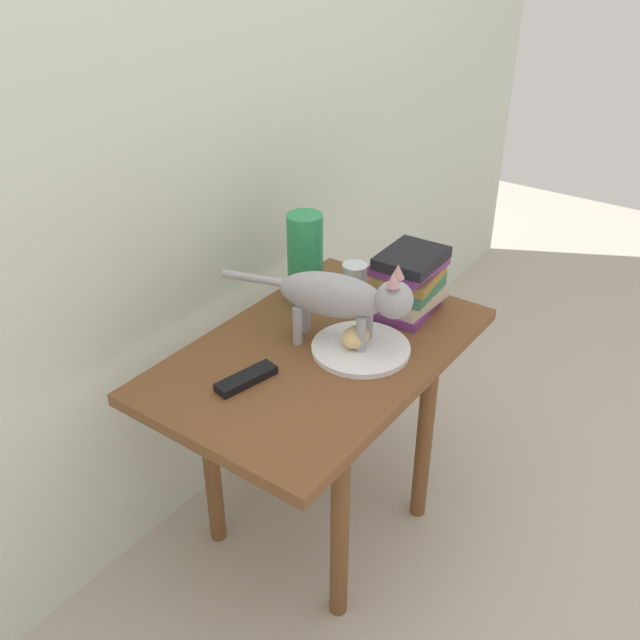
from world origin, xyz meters
The scene contains 10 objects.
ground_plane centered at (0.00, 0.00, 0.00)m, with size 6.00×6.00×0.00m, color #B2A899.
back_panel centered at (0.00, 0.39, 1.10)m, with size 4.00×0.04×2.20m, color silver.
side_table centered at (0.00, 0.00, 0.51)m, with size 0.85×0.54×0.60m.
plate centered at (0.05, -0.09, 0.61)m, with size 0.24×0.24×0.01m, color white.
bread_roll centered at (0.04, -0.08, 0.64)m, with size 0.08×0.06×0.05m, color #E0BC7A.
cat centered at (0.05, -0.03, 0.73)m, with size 0.18×0.46×0.23m.
book_stack centered at (0.28, -0.08, 0.69)m, with size 0.20×0.17×0.17m.
green_vase centered at (0.18, 0.18, 0.72)m, with size 0.10×0.10×0.25m, color #288C51.
candle_jar centered at (0.29, 0.09, 0.64)m, with size 0.07×0.07×0.08m.
tv_remote centered at (-0.21, 0.05, 0.61)m, with size 0.15×0.04×0.02m, color black.
Camera 1 is at (-1.16, -0.84, 1.53)m, focal length 39.57 mm.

